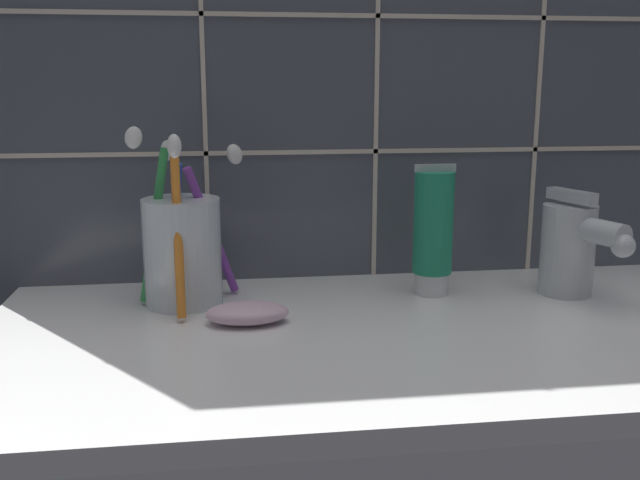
% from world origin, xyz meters
% --- Properties ---
extents(sink_counter, '(0.78, 0.39, 0.02)m').
position_xyz_m(sink_counter, '(0.00, 0.00, 0.01)').
color(sink_counter, white).
rests_on(sink_counter, ground).
extents(tile_wall_backsplash, '(0.88, 0.02, 0.44)m').
position_xyz_m(tile_wall_backsplash, '(0.00, 0.20, 0.22)').
color(tile_wall_backsplash, '#4C515B').
rests_on(tile_wall_backsplash, ground).
extents(toothbrush_cup, '(0.12, 0.13, 0.18)m').
position_xyz_m(toothbrush_cup, '(-0.20, 0.10, 0.08)').
color(toothbrush_cup, silver).
rests_on(toothbrush_cup, sink_counter).
extents(toothpaste_tube, '(0.04, 0.04, 0.14)m').
position_xyz_m(toothpaste_tube, '(0.07, 0.10, 0.09)').
color(toothpaste_tube, white).
rests_on(toothpaste_tube, sink_counter).
extents(sink_faucet, '(0.06, 0.11, 0.11)m').
position_xyz_m(sink_faucet, '(0.21, 0.08, 0.07)').
color(sink_faucet, silver).
rests_on(sink_faucet, sink_counter).
extents(soap_bar, '(0.08, 0.05, 0.02)m').
position_xyz_m(soap_bar, '(-0.14, 0.03, 0.03)').
color(soap_bar, '#DBB2C6').
rests_on(soap_bar, sink_counter).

